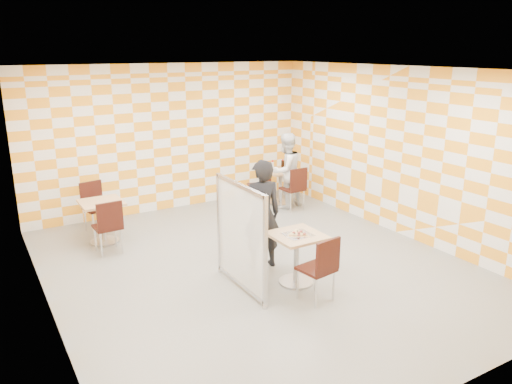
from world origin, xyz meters
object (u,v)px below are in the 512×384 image
at_px(chair_second_side, 263,181).
at_px(chair_main_front, 322,265).
at_px(chair_empty_near, 109,223).
at_px(partition, 241,237).
at_px(man_white, 286,171).
at_px(sport_bottle, 272,165).
at_px(main_table, 297,250).
at_px(man_dark, 261,214).
at_px(chair_empty_far, 94,202).
at_px(soda_bottle, 283,165).
at_px(second_table, 280,181).
at_px(empty_table, 102,215).
at_px(chair_second_front, 295,186).

bearing_deg(chair_second_side, chair_main_front, -111.07).
bearing_deg(chair_second_side, chair_empty_near, -164.37).
xyz_separation_m(partition, man_white, (2.66, 2.85, 0.01)).
height_order(chair_empty_near, sport_bottle, sport_bottle).
bearing_deg(main_table, chair_second_side, 66.10).
height_order(chair_main_front, chair_empty_near, same).
bearing_deg(sport_bottle, man_dark, -125.27).
relative_size(chair_empty_near, chair_empty_far, 1.00).
xyz_separation_m(partition, man_dark, (0.65, 0.51, 0.06)).
bearing_deg(man_white, main_table, 47.84).
relative_size(chair_main_front, soda_bottle, 4.02).
xyz_separation_m(second_table, sport_bottle, (-0.12, 0.14, 0.33)).
distance_m(empty_table, sport_bottle, 3.86).
bearing_deg(main_table, second_table, 60.16).
distance_m(chair_main_front, chair_second_side, 4.34).
bearing_deg(man_dark, partition, 50.10).
bearing_deg(chair_second_front, empty_table, 176.42).
bearing_deg(chair_main_front, chair_empty_near, 123.04).
relative_size(empty_table, man_white, 0.47).
relative_size(second_table, partition, 0.48).
bearing_deg(partition, chair_second_front, 43.22).
xyz_separation_m(second_table, chair_empty_far, (-3.90, 0.32, 0.04)).
distance_m(sport_bottle, soda_bottle, 0.22).
distance_m(partition, soda_bottle, 4.19).
relative_size(chair_second_front, man_white, 0.58).
bearing_deg(chair_second_front, main_table, -124.56).
relative_size(chair_empty_near, soda_bottle, 4.02).
distance_m(main_table, chair_second_side, 3.73).
distance_m(chair_second_front, chair_empty_far, 3.98).
height_order(second_table, chair_second_front, chair_second_front).
distance_m(chair_second_front, partition, 3.69).
relative_size(man_white, soda_bottle, 6.93).
bearing_deg(second_table, empty_table, -174.77).
relative_size(main_table, chair_main_front, 0.81).
distance_m(chair_second_side, man_white, 0.55).
distance_m(empty_table, soda_bottle, 4.02).
distance_m(chair_empty_far, soda_bottle, 3.99).
xyz_separation_m(man_dark, sport_bottle, (1.95, 2.76, -0.01)).
bearing_deg(sport_bottle, chair_empty_far, 177.38).
bearing_deg(main_table, chair_main_front, -94.41).
height_order(chair_second_side, partition, partition).
relative_size(second_table, man_dark, 0.44).
bearing_deg(partition, empty_table, 113.65).
distance_m(second_table, chair_second_side, 0.43).
xyz_separation_m(chair_second_front, partition, (-2.69, -2.52, 0.25)).
height_order(empty_table, chair_empty_far, chair_empty_far).
bearing_deg(sport_bottle, second_table, -51.11).
bearing_deg(man_dark, man_white, -119.23).
xyz_separation_m(chair_second_front, man_white, (-0.02, 0.32, 0.25)).
bearing_deg(chair_second_front, chair_second_side, 121.49).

